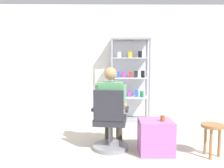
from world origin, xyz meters
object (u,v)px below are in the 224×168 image
at_px(wooden_stool, 212,131).
at_px(seated_shopkeeper, 111,103).
at_px(office_chair, 110,125).
at_px(storage_crate, 156,136).
at_px(tea_glass, 163,118).
at_px(display_cabinet_main, 130,79).

bearing_deg(wooden_stool, seated_shopkeeper, 163.59).
xyz_separation_m(seated_shopkeeper, wooden_stool, (1.45, -0.43, -0.33)).
bearing_deg(office_chair, storage_crate, -9.06).
bearing_deg(office_chair, tea_glass, -13.05).
distance_m(display_cabinet_main, wooden_stool, 2.45).
bearing_deg(seated_shopkeeper, wooden_stool, -16.41).
bearing_deg(tea_glass, office_chair, 166.95).
xyz_separation_m(office_chair, wooden_stool, (1.47, -0.26, -0.02)).
relative_size(office_chair, wooden_stool, 2.00).
xyz_separation_m(display_cabinet_main, tea_glass, (0.31, -2.06, -0.41)).
xyz_separation_m(tea_glass, wooden_stool, (0.70, -0.09, -0.17)).
bearing_deg(tea_glass, seated_shopkeeper, 155.55).
height_order(storage_crate, tea_glass, tea_glass).
bearing_deg(wooden_stool, storage_crate, 168.81).
distance_m(office_chair, tea_glass, 0.81).
xyz_separation_m(display_cabinet_main, office_chair, (-0.46, -1.89, -0.57)).
relative_size(seated_shopkeeper, storage_crate, 2.56).
distance_m(office_chair, wooden_stool, 1.49).
height_order(display_cabinet_main, storage_crate, display_cabinet_main).
xyz_separation_m(storage_crate, wooden_stool, (0.78, -0.15, 0.13)).
bearing_deg(storage_crate, wooden_stool, -11.19).
distance_m(office_chair, seated_shopkeeper, 0.36).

